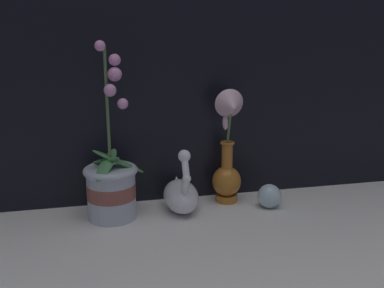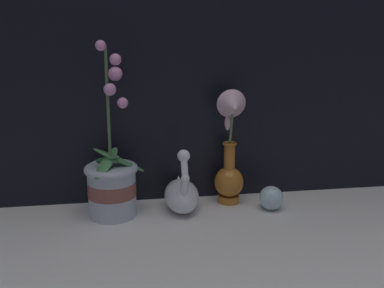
{
  "view_description": "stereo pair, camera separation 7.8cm",
  "coord_description": "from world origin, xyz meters",
  "px_view_note": "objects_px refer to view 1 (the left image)",
  "views": [
    {
      "loc": [
        -0.26,
        -1.01,
        0.51
      ],
      "look_at": [
        -0.01,
        0.13,
        0.2
      ],
      "focal_mm": 42.0,
      "sensor_mm": 36.0,
      "label": 1
    },
    {
      "loc": [
        -0.18,
        -1.02,
        0.51
      ],
      "look_at": [
        -0.01,
        0.13,
        0.2
      ],
      "focal_mm": 42.0,
      "sensor_mm": 36.0,
      "label": 2
    }
  ],
  "objects_px": {
    "glass_sphere": "(269,196)",
    "blue_vase": "(228,158)",
    "swan_figurine": "(181,194)",
    "orchid_potted_plant": "(111,184)"
  },
  "relations": [
    {
      "from": "swan_figurine",
      "to": "blue_vase",
      "type": "bearing_deg",
      "value": 11.71
    },
    {
      "from": "orchid_potted_plant",
      "to": "swan_figurine",
      "type": "xyz_separation_m",
      "value": [
        0.19,
        0.01,
        -0.05
      ]
    },
    {
      "from": "glass_sphere",
      "to": "blue_vase",
      "type": "bearing_deg",
      "value": 149.15
    },
    {
      "from": "glass_sphere",
      "to": "swan_figurine",
      "type": "bearing_deg",
      "value": 172.49
    },
    {
      "from": "blue_vase",
      "to": "glass_sphere",
      "type": "distance_m",
      "value": 0.16
    },
    {
      "from": "orchid_potted_plant",
      "to": "blue_vase",
      "type": "bearing_deg",
      "value": 6.17
    },
    {
      "from": "swan_figurine",
      "to": "orchid_potted_plant",
      "type": "bearing_deg",
      "value": -178.15
    },
    {
      "from": "swan_figurine",
      "to": "blue_vase",
      "type": "xyz_separation_m",
      "value": [
        0.15,
        0.03,
        0.09
      ]
    },
    {
      "from": "swan_figurine",
      "to": "glass_sphere",
      "type": "xyz_separation_m",
      "value": [
        0.25,
        -0.03,
        -0.02
      ]
    },
    {
      "from": "swan_figurine",
      "to": "glass_sphere",
      "type": "height_order",
      "value": "swan_figurine"
    }
  ]
}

